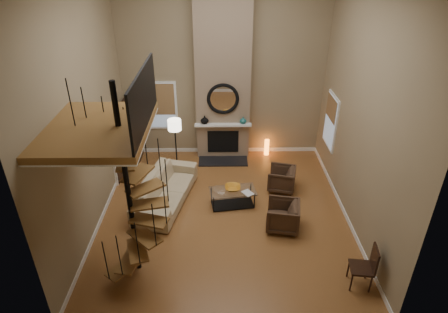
{
  "coord_description": "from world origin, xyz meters",
  "views": [
    {
      "loc": [
        -0.1,
        -7.68,
        5.92
      ],
      "look_at": [
        0.0,
        0.4,
        1.4
      ],
      "focal_mm": 30.74,
      "sensor_mm": 36.0,
      "label": 1
    }
  ],
  "objects_px": {
    "hutch": "(132,132)",
    "floor_lamp": "(175,129)",
    "armchair_near": "(284,179)",
    "sofa": "(165,189)",
    "side_chair": "(367,265)",
    "coffee_table": "(233,196)",
    "accent_lamp": "(267,147)",
    "armchair_far": "(286,216)"
  },
  "relations": [
    {
      "from": "hutch",
      "to": "sofa",
      "type": "xyz_separation_m",
      "value": [
        1.25,
        -2.25,
        -0.55
      ]
    },
    {
      "from": "side_chair",
      "to": "armchair_far",
      "type": "bearing_deg",
      "value": 126.22
    },
    {
      "from": "armchair_near",
      "to": "sofa",
      "type": "bearing_deg",
      "value": -66.82
    },
    {
      "from": "armchair_near",
      "to": "accent_lamp",
      "type": "height_order",
      "value": "armchair_near"
    },
    {
      "from": "coffee_table",
      "to": "accent_lamp",
      "type": "height_order",
      "value": "accent_lamp"
    },
    {
      "from": "armchair_far",
      "to": "side_chair",
      "type": "height_order",
      "value": "side_chair"
    },
    {
      "from": "floor_lamp",
      "to": "accent_lamp",
      "type": "xyz_separation_m",
      "value": [
        2.73,
        1.1,
        -1.16
      ]
    },
    {
      "from": "armchair_far",
      "to": "coffee_table",
      "type": "height_order",
      "value": "armchair_far"
    },
    {
      "from": "hutch",
      "to": "floor_lamp",
      "type": "height_order",
      "value": "hutch"
    },
    {
      "from": "armchair_near",
      "to": "coffee_table",
      "type": "distance_m",
      "value": 1.56
    },
    {
      "from": "hutch",
      "to": "accent_lamp",
      "type": "height_order",
      "value": "hutch"
    },
    {
      "from": "coffee_table",
      "to": "floor_lamp",
      "type": "distance_m",
      "value": 2.5
    },
    {
      "from": "armchair_near",
      "to": "coffee_table",
      "type": "xyz_separation_m",
      "value": [
        -1.4,
        -0.68,
        -0.07
      ]
    },
    {
      "from": "hutch",
      "to": "coffee_table",
      "type": "relative_size",
      "value": 1.53
    },
    {
      "from": "hutch",
      "to": "armchair_far",
      "type": "xyz_separation_m",
      "value": [
        4.18,
        -3.36,
        -0.6
      ]
    },
    {
      "from": "sofa",
      "to": "armchair_near",
      "type": "height_order",
      "value": "sofa"
    },
    {
      "from": "armchair_near",
      "to": "side_chair",
      "type": "bearing_deg",
      "value": 32.13
    },
    {
      "from": "side_chair",
      "to": "coffee_table",
      "type": "bearing_deg",
      "value": 132.98
    },
    {
      "from": "floor_lamp",
      "to": "side_chair",
      "type": "relative_size",
      "value": 1.8
    },
    {
      "from": "coffee_table",
      "to": "side_chair",
      "type": "relative_size",
      "value": 1.31
    },
    {
      "from": "armchair_near",
      "to": "accent_lamp",
      "type": "distance_m",
      "value": 2.04
    },
    {
      "from": "side_chair",
      "to": "floor_lamp",
      "type": "bearing_deg",
      "value": 133.51
    },
    {
      "from": "hutch",
      "to": "side_chair",
      "type": "height_order",
      "value": "hutch"
    },
    {
      "from": "sofa",
      "to": "armchair_near",
      "type": "distance_m",
      "value": 3.16
    },
    {
      "from": "coffee_table",
      "to": "accent_lamp",
      "type": "bearing_deg",
      "value": 66.66
    },
    {
      "from": "hutch",
      "to": "armchair_far",
      "type": "distance_m",
      "value": 5.4
    },
    {
      "from": "coffee_table",
      "to": "side_chair",
      "type": "xyz_separation_m",
      "value": [
        2.48,
        -2.66,
        0.24
      ]
    },
    {
      "from": "hutch",
      "to": "armchair_far",
      "type": "bearing_deg",
      "value": -38.76
    },
    {
      "from": "side_chair",
      "to": "armchair_near",
      "type": "bearing_deg",
      "value": 107.87
    },
    {
      "from": "armchair_near",
      "to": "hutch",
      "type": "bearing_deg",
      "value": -97.6
    },
    {
      "from": "armchair_far",
      "to": "coffee_table",
      "type": "xyz_separation_m",
      "value": [
        -1.21,
        0.92,
        -0.07
      ]
    },
    {
      "from": "armchair_near",
      "to": "coffee_table",
      "type": "relative_size",
      "value": 0.57
    },
    {
      "from": "sofa",
      "to": "coffee_table",
      "type": "relative_size",
      "value": 2.04
    },
    {
      "from": "sofa",
      "to": "floor_lamp",
      "type": "bearing_deg",
      "value": 6.26
    },
    {
      "from": "armchair_far",
      "to": "accent_lamp",
      "type": "distance_m",
      "value": 3.62
    },
    {
      "from": "coffee_table",
      "to": "hutch",
      "type": "bearing_deg",
      "value": 140.71
    },
    {
      "from": "hutch",
      "to": "armchair_near",
      "type": "relative_size",
      "value": 2.66
    },
    {
      "from": "sofa",
      "to": "coffee_table",
      "type": "bearing_deg",
      "value": -83.37
    },
    {
      "from": "accent_lamp",
      "to": "floor_lamp",
      "type": "bearing_deg",
      "value": -157.96
    },
    {
      "from": "coffee_table",
      "to": "side_chair",
      "type": "height_order",
      "value": "side_chair"
    },
    {
      "from": "hutch",
      "to": "side_chair",
      "type": "relative_size",
      "value": 2.0
    },
    {
      "from": "sofa",
      "to": "armchair_far",
      "type": "xyz_separation_m",
      "value": [
        2.93,
        -1.11,
        -0.04
      ]
    }
  ]
}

